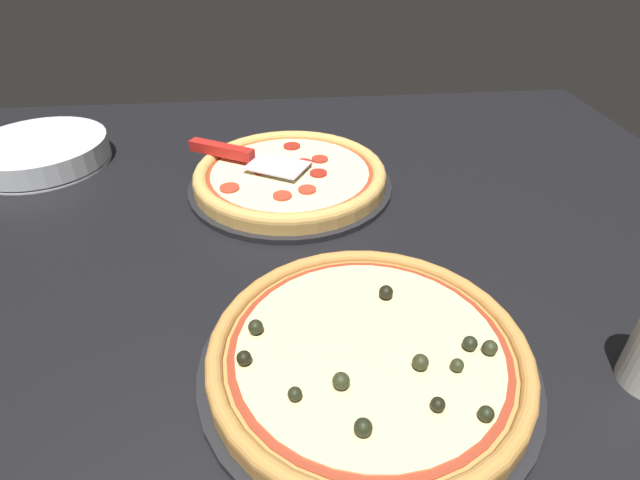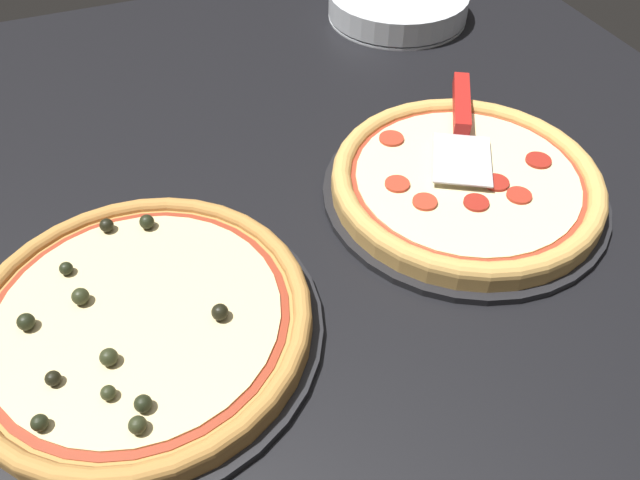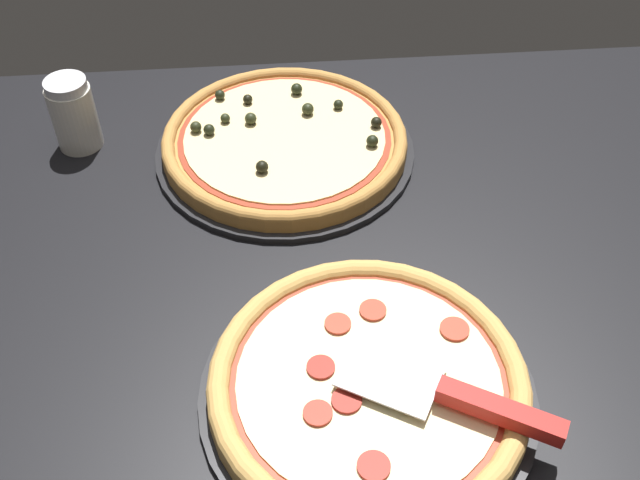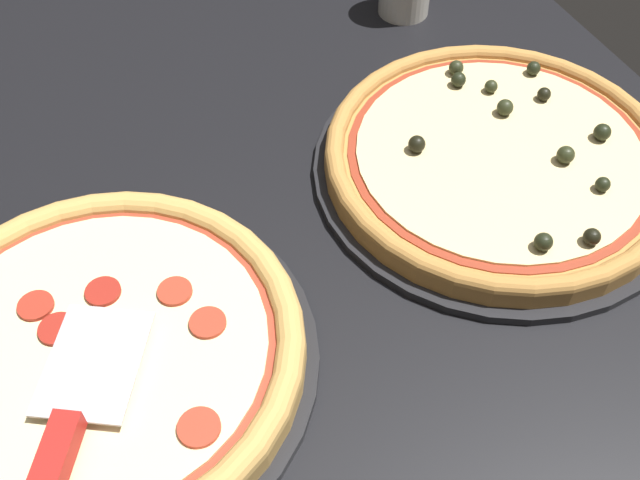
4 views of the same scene
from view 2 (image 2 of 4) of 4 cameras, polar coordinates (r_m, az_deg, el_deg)
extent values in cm
cube|color=black|center=(80.89, 7.31, 0.51)|extent=(152.91, 116.77, 3.60)
cylinder|color=black|center=(84.79, 12.98, 4.23)|extent=(37.29, 37.29, 1.00)
cylinder|color=tan|center=(83.83, 13.14, 4.99)|extent=(35.06, 35.06, 1.99)
torus|color=tan|center=(83.21, 13.26, 5.51)|extent=(35.06, 35.06, 2.53)
cylinder|color=#A33823|center=(83.16, 13.26, 5.55)|extent=(30.47, 30.47, 0.15)
cylinder|color=beige|center=(83.08, 13.28, 5.62)|extent=(28.75, 28.75, 0.40)
cylinder|color=maroon|center=(82.54, 15.81, 5.08)|extent=(3.27, 3.27, 0.40)
cylinder|color=maroon|center=(78.97, 14.09, 3.33)|extent=(3.14, 3.14, 0.40)
cylinder|color=#AD2D1E|center=(81.45, 17.74, 3.91)|extent=(3.12, 3.12, 0.40)
cylinder|color=maroon|center=(86.17, 11.71, 7.92)|extent=(2.86, 2.86, 0.40)
cylinder|color=#B73823|center=(87.29, 6.54, 9.21)|extent=(3.38, 3.38, 0.40)
cylinder|color=#B73823|center=(77.79, 9.56, 3.47)|extent=(3.07, 3.07, 0.40)
cylinder|color=#B73823|center=(79.85, 7.08, 5.11)|extent=(3.17, 3.17, 0.40)
cylinder|color=maroon|center=(87.81, 19.34, 6.89)|extent=(3.35, 3.35, 0.40)
cylinder|color=black|center=(70.14, -15.87, -7.98)|extent=(38.75, 38.75, 1.00)
cylinder|color=#B77F3D|center=(69.01, -16.11, -7.26)|extent=(36.43, 36.43, 1.93)
torus|color=#B77F3D|center=(68.27, -16.27, -6.77)|extent=(36.43, 36.43, 1.97)
cylinder|color=maroon|center=(68.21, -16.28, -6.73)|extent=(31.66, 31.66, 0.15)
cylinder|color=beige|center=(68.11, -16.30, -6.66)|extent=(29.87, 29.87, 0.40)
sphere|color=black|center=(65.14, -9.13, -6.52)|extent=(1.79, 1.79, 1.79)
sphere|color=#282D19|center=(59.80, -16.33, -15.93)|extent=(1.68, 1.68, 1.68)
sphere|color=black|center=(77.09, -18.93, 1.28)|extent=(1.63, 1.63, 1.63)
sphere|color=#282D19|center=(70.23, -21.06, -4.83)|extent=(1.83, 1.83, 1.83)
sphere|color=black|center=(70.21, -25.29, -6.78)|extent=(1.79, 1.79, 1.79)
sphere|color=#282D19|center=(62.43, -18.80, -13.09)|extent=(1.45, 1.45, 1.45)
sphere|color=black|center=(60.78, -15.88, -14.19)|extent=(1.67, 1.67, 1.67)
sphere|color=black|center=(62.92, -24.26, -14.98)|extent=(1.56, 1.56, 1.56)
sphere|color=black|center=(76.04, -15.55, 1.62)|extent=(1.75, 1.75, 1.75)
sphere|color=#282D19|center=(64.46, -18.75, -10.10)|extent=(1.78, 1.78, 1.78)
sphere|color=black|center=(73.81, -22.20, -2.42)|extent=(1.49, 1.49, 1.49)
sphere|color=black|center=(65.11, -23.23, -11.54)|extent=(1.49, 1.49, 1.49)
cube|color=#B7B7BC|center=(83.93, 12.86, 7.22)|extent=(12.72, 11.62, 0.24)
cube|color=red|center=(93.06, 12.82, 12.13)|extent=(12.61, 8.46, 2.00)
cylinder|color=silver|center=(126.50, 7.04, 19.74)|extent=(25.97, 25.97, 0.70)
cylinder|color=silver|center=(126.20, 7.07, 20.03)|extent=(25.97, 25.97, 0.70)
cylinder|color=silver|center=(125.90, 7.10, 20.31)|extent=(25.97, 25.97, 0.70)
cylinder|color=silver|center=(125.60, 7.13, 20.60)|extent=(25.97, 25.97, 0.70)
cylinder|color=silver|center=(125.31, 7.16, 20.89)|extent=(25.97, 25.97, 0.70)
camera|label=1|loc=(0.68, -61.79, 14.99)|focal=28.00mm
camera|label=3|loc=(0.97, 59.87, 39.51)|focal=42.00mm
camera|label=4|loc=(0.96, 1.14, 46.64)|focal=42.00mm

